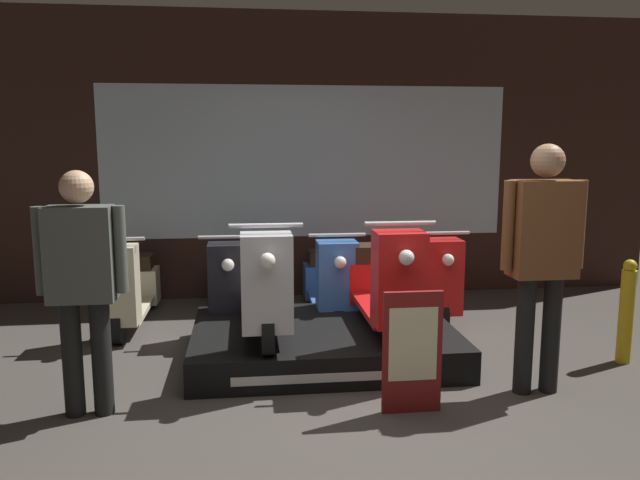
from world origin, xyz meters
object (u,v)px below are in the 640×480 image
at_px(scooter_backrow_0, 129,288).
at_px(street_bollard, 626,312).
at_px(person_left_browsing, 82,275).
at_px(person_right_browsing, 543,247).
at_px(scooter_backrow_1, 231,285).
at_px(price_sign_board, 412,352).
at_px(scooter_backrow_3, 424,280).
at_px(scooter_display_left, 265,286).
at_px(scooter_backrow_2, 329,283).
at_px(scooter_display_right, 382,283).

bearing_deg(scooter_backrow_0, street_bollard, -20.17).
bearing_deg(street_bollard, person_left_browsing, -173.19).
distance_m(person_right_browsing, street_bollard, 1.28).
xyz_separation_m(scooter_backrow_1, price_sign_board, (1.24, -2.25, 0.05)).
relative_size(scooter_backrow_1, scooter_backrow_3, 1.00).
xyz_separation_m(scooter_display_left, price_sign_board, (0.93, -1.08, -0.21)).
xyz_separation_m(scooter_display_left, scooter_backrow_0, (-1.29, 1.18, -0.26)).
bearing_deg(street_bollard, price_sign_board, -160.09).
distance_m(scooter_backrow_0, scooter_backrow_1, 0.99).
bearing_deg(scooter_backrow_0, scooter_backrow_1, 0.00).
distance_m(person_left_browsing, street_bollard, 4.16).
xyz_separation_m(scooter_backrow_2, street_bollard, (2.22, -1.54, 0.05)).
xyz_separation_m(scooter_display_right, person_right_browsing, (0.94, -0.85, 0.43)).
relative_size(scooter_display_left, street_bollard, 1.91).
height_order(person_left_browsing, person_right_browsing, person_right_browsing).
relative_size(scooter_display_right, scooter_backrow_3, 1.00).
distance_m(scooter_backrow_2, scooter_backrow_3, 0.99).
xyz_separation_m(scooter_display_left, street_bollard, (2.91, -0.37, -0.21)).
distance_m(price_sign_board, street_bollard, 2.10).
bearing_deg(street_bollard, scooter_backrow_0, 159.83).
bearing_deg(person_left_browsing, price_sign_board, -6.03).
xyz_separation_m(scooter_display_left, person_right_browsing, (1.91, -0.85, 0.43)).
distance_m(person_left_browsing, person_right_browsing, 3.11).
xyz_separation_m(scooter_display_left, scooter_backrow_2, (0.68, 1.18, -0.26)).
bearing_deg(scooter_backrow_1, price_sign_board, -61.27).
height_order(scooter_backrow_0, person_right_browsing, person_right_browsing).
relative_size(scooter_backrow_2, person_right_browsing, 0.92).
bearing_deg(scooter_backrow_1, person_left_browsing, -113.66).
height_order(scooter_display_left, scooter_backrow_1, scooter_display_left).
distance_m(scooter_display_right, scooter_backrow_1, 1.75).
bearing_deg(person_left_browsing, scooter_backrow_3, 35.37).
distance_m(scooter_backrow_3, person_right_browsing, 2.16).
xyz_separation_m(person_left_browsing, price_sign_board, (2.13, -0.22, -0.52)).
height_order(scooter_backrow_2, street_bollard, scooter_backrow_2).
xyz_separation_m(scooter_backrow_0, person_left_browsing, (0.10, -2.03, 0.57)).
xyz_separation_m(scooter_backrow_3, street_bollard, (1.24, -1.54, 0.05)).
bearing_deg(person_right_browsing, scooter_backrow_3, 96.87).
distance_m(scooter_display_left, scooter_backrow_3, 2.06).
relative_size(scooter_display_right, price_sign_board, 1.97).
bearing_deg(scooter_display_left, person_left_browsing, -144.34).
height_order(scooter_backrow_1, scooter_backrow_3, same).
height_order(price_sign_board, street_bollard, street_bollard).
height_order(scooter_backrow_2, price_sign_board, scooter_backrow_2).
bearing_deg(scooter_display_left, scooter_backrow_2, 59.83).
distance_m(scooter_backrow_0, street_bollard, 4.47).
xyz_separation_m(scooter_backrow_3, person_left_browsing, (-2.86, -2.03, 0.57)).
bearing_deg(scooter_backrow_1, scooter_display_left, -75.58).
xyz_separation_m(scooter_display_left, scooter_display_right, (0.97, 0.00, 0.00)).
distance_m(scooter_display_left, price_sign_board, 1.44).
relative_size(scooter_backrow_2, street_bollard, 1.91).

